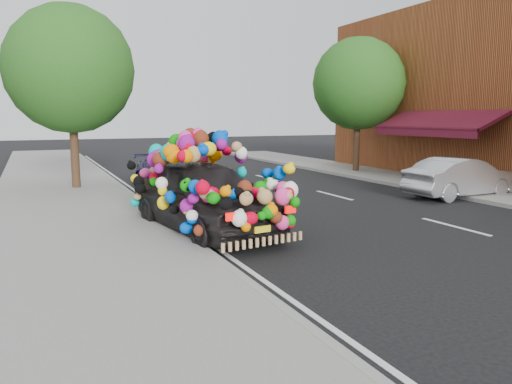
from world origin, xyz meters
TOP-DOWN VIEW (x-y plane):
  - ground at (0.00, 0.00)m, footprint 100.00×100.00m
  - sidewalk at (-4.30, 0.00)m, footprint 4.00×60.00m
  - kerb at (-2.35, 0.00)m, footprint 0.15×60.00m
  - footpath_far at (8.20, 3.00)m, footprint 3.00×40.00m
  - lane_markings at (3.60, 0.00)m, footprint 6.00×50.00m
  - tree_near_sidewalk at (-3.80, 9.50)m, footprint 4.20×4.20m
  - tree_far_b at (8.00, 10.00)m, footprint 4.00×4.00m
  - plush_art_car at (-1.74, 2.00)m, footprint 2.89×5.09m
  - navy_sedan at (-0.84, 8.27)m, footprint 2.06×4.17m
  - silver_hatchback at (7.00, 3.08)m, footprint 3.82×1.46m

SIDE VIEW (x-z plane):
  - ground at x=0.00m, z-range 0.00..0.00m
  - lane_markings at x=3.60m, z-range 0.00..0.01m
  - sidewalk at x=-4.30m, z-range 0.00..0.12m
  - footpath_far at x=8.20m, z-range 0.00..0.12m
  - kerb at x=-2.35m, z-range 0.00..0.13m
  - navy_sedan at x=-0.84m, z-range 0.00..1.16m
  - silver_hatchback at x=7.00m, z-range 0.00..1.24m
  - plush_art_car at x=-1.74m, z-range 0.03..2.26m
  - tree_far_b at x=8.00m, z-range 0.94..6.84m
  - tree_near_sidewalk at x=-3.80m, z-range 0.96..7.09m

